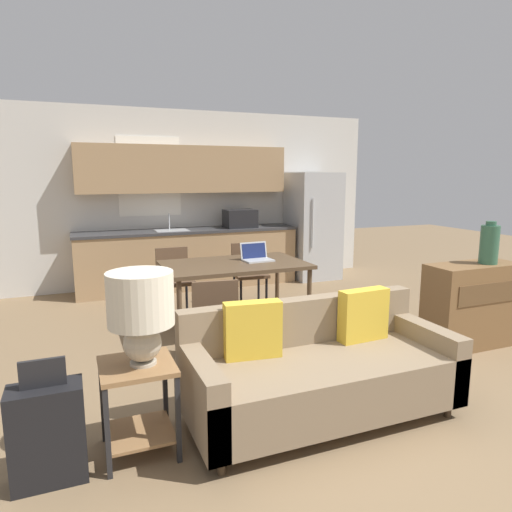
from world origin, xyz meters
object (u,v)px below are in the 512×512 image
(side_table, at_px, (138,393))
(suitcase, at_px, (48,433))
(refrigerator, at_px, (313,226))
(dining_chair_far_right, at_px, (249,271))
(couch, at_px, (317,369))
(table_lamp, at_px, (141,308))
(credenza, at_px, (471,305))
(vase, at_px, (489,244))
(laptop, at_px, (256,256))
(dining_chair_far_left, at_px, (174,277))
(dining_chair_near_left, at_px, (213,316))
(dining_table, at_px, (234,269))

(side_table, relative_size, suitcase, 0.80)
(refrigerator, distance_m, dining_chair_far_right, 2.07)
(couch, xyz_separation_m, table_lamp, (-1.22, -0.01, 0.60))
(credenza, height_order, vase, vase)
(vase, height_order, laptop, vase)
(refrigerator, bearing_deg, suitcase, -133.96)
(refrigerator, xyz_separation_m, couch, (-2.17, -4.00, -0.54))
(side_table, height_order, table_lamp, table_lamp)
(vase, relative_size, dining_chair_far_left, 0.51)
(side_table, xyz_separation_m, dining_chair_far_left, (0.81, 2.75, 0.09))
(table_lamp, height_order, vase, vase)
(couch, bearing_deg, side_table, 179.56)
(dining_chair_near_left, bearing_deg, table_lamp, 62.25)
(dining_chair_near_left, bearing_deg, dining_chair_far_left, -82.63)
(credenza, distance_m, dining_chair_near_left, 2.61)
(laptop, bearing_deg, dining_table, -172.09)
(vase, height_order, dining_chair_far_right, vase)
(dining_chair_far_left, xyz_separation_m, suitcase, (-1.33, -2.84, -0.18))
(couch, xyz_separation_m, side_table, (-1.26, 0.01, 0.05))
(refrigerator, bearing_deg, dining_chair_far_right, -143.13)
(table_lamp, bearing_deg, dining_chair_far_right, 57.67)
(table_lamp, bearing_deg, refrigerator, 49.77)
(vase, bearing_deg, couch, -165.69)
(credenza, xyz_separation_m, laptop, (-1.78, 1.37, 0.39))
(dining_table, xyz_separation_m, side_table, (-1.31, -1.92, -0.32))
(dining_chair_far_right, height_order, suitcase, dining_chair_far_right)
(vase, height_order, dining_chair_near_left, vase)
(dining_chair_far_right, bearing_deg, dining_table, -115.19)
(dining_table, bearing_deg, credenza, -32.56)
(dining_table, distance_m, side_table, 2.34)
(dining_chair_far_right, bearing_deg, side_table, -118.06)
(side_table, relative_size, laptop, 1.74)
(dining_table, bearing_deg, couch, -91.45)
(credenza, distance_m, laptop, 2.28)
(dining_table, height_order, laptop, laptop)
(dining_table, xyz_separation_m, credenza, (2.06, -1.32, -0.28))
(vase, bearing_deg, refrigerator, 91.31)
(refrigerator, distance_m, dining_chair_far_left, 2.92)
(dining_chair_far_left, bearing_deg, laptop, -45.05)
(refrigerator, bearing_deg, table_lamp, -130.23)
(dining_table, bearing_deg, side_table, -124.27)
(couch, bearing_deg, suitcase, -177.24)
(refrigerator, xyz_separation_m, dining_chair_near_left, (-2.62, -2.93, -0.40))
(dining_table, distance_m, table_lamp, 2.32)
(table_lamp, height_order, dining_chair_far_right, table_lamp)
(couch, relative_size, table_lamp, 3.33)
(dining_table, relative_size, dining_chair_far_left, 1.86)
(table_lamp, bearing_deg, vase, 9.51)
(refrigerator, relative_size, dining_chair_far_right, 2.12)
(refrigerator, distance_m, table_lamp, 5.25)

